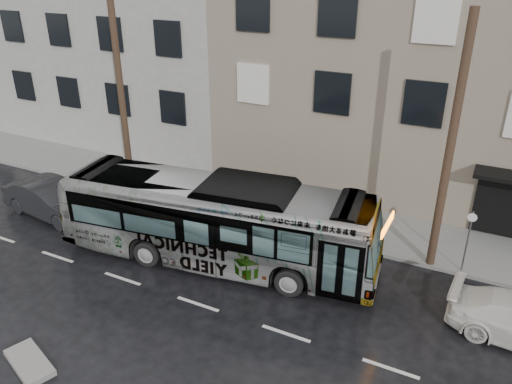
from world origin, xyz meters
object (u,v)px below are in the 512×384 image
utility_pole_front (450,149)px  bus (217,221)px  utility_pole_rear (122,100)px  sign_post (467,242)px  dark_sedan (51,199)px

utility_pole_front → bus: size_ratio=0.75×
utility_pole_rear → sign_post: 15.46m
sign_post → dark_sedan: bearing=-168.6°
utility_pole_front → utility_pole_rear: 14.00m
utility_pole_rear → sign_post: (15.10, 0.00, -3.30)m
utility_pole_rear → bus: (6.72, -3.16, -2.99)m
sign_post → bus: bearing=-159.3°
utility_pole_front → utility_pole_rear: (-14.00, 0.00, 0.00)m
utility_pole_rear → sign_post: utility_pole_rear is taller
utility_pole_front → dark_sedan: utility_pole_front is taller
bus → utility_pole_front: bearing=-74.0°
utility_pole_front → sign_post: size_ratio=3.75×
sign_post → bus: size_ratio=0.20×
utility_pole_front → bus: bearing=-156.5°
utility_pole_rear → bus: 8.00m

